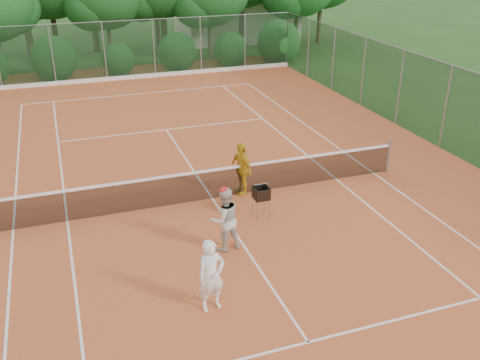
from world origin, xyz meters
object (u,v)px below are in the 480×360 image
player_center_grp (224,219)px  player_yellow (241,168)px  player_white (211,276)px  ball_hopper (261,194)px

player_center_grp → player_yellow: 3.13m
player_white → player_yellow: (2.38, 4.89, 0.01)m
player_white → player_center_grp: (0.95, 2.10, 0.03)m
player_white → ball_hopper: player_white is taller
player_white → player_center_grp: player_center_grp is taller
player_center_grp → player_yellow: size_ratio=1.04×
player_center_grp → player_yellow: player_center_grp is taller
player_white → ball_hopper: bearing=45.4°
player_center_grp → ball_hopper: size_ratio=1.87×
ball_hopper → player_yellow: bearing=77.6°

